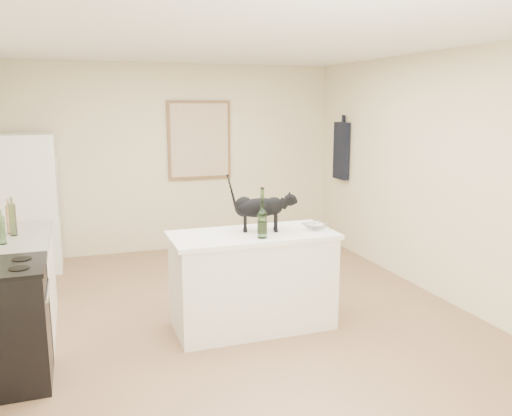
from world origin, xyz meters
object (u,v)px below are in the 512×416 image
(fridge, at_px, (29,203))
(glass_bowl, at_px, (315,226))
(black_cat, at_px, (259,210))
(wine_bottle, at_px, (262,216))
(stove, at_px, (5,327))

(fridge, relative_size, glass_bowl, 7.57)
(fridge, height_order, black_cat, fridge)
(fridge, relative_size, wine_bottle, 4.30)
(stove, xyz_separation_m, black_cat, (2.13, 0.45, 0.65))
(wine_bottle, distance_m, glass_bowl, 0.62)
(stove, relative_size, black_cat, 1.60)
(glass_bowl, bearing_deg, fridge, 135.57)
(black_cat, height_order, glass_bowl, black_cat)
(stove, distance_m, black_cat, 2.28)
(stove, height_order, glass_bowl, glass_bowl)
(stove, height_order, fridge, fridge)
(black_cat, height_order, wine_bottle, same)
(stove, distance_m, glass_bowl, 2.72)
(stove, bearing_deg, wine_bottle, 5.74)
(fridge, bearing_deg, wine_bottle, -52.89)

